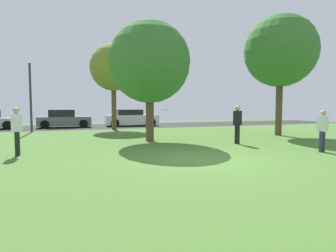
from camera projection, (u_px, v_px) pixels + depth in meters
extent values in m
plane|color=#47702D|center=(202.00, 159.00, 8.96)|extent=(44.00, 44.00, 0.00)
cube|color=#28282B|center=(120.00, 126.00, 24.03)|extent=(44.00, 6.40, 0.01)
cylinder|color=brown|center=(279.00, 107.00, 16.23)|extent=(0.38, 0.38, 3.28)
sphere|color=#38702D|center=(280.00, 51.00, 16.00)|extent=(4.12, 4.12, 4.12)
cylinder|color=brown|center=(114.00, 107.00, 20.41)|extent=(0.35, 0.35, 3.26)
sphere|color=olive|center=(113.00, 67.00, 20.20)|extent=(3.37, 3.37, 3.37)
cylinder|color=brown|center=(150.00, 116.00, 13.62)|extent=(0.40, 0.40, 2.44)
sphere|color=#38702D|center=(150.00, 62.00, 13.43)|extent=(3.95, 3.95, 3.95)
cylinder|color=black|center=(18.00, 143.00, 9.69)|extent=(0.14, 0.14, 0.83)
cylinder|color=black|center=(17.00, 144.00, 9.54)|extent=(0.14, 0.14, 0.83)
cube|color=silver|center=(17.00, 123.00, 9.56)|extent=(0.32, 0.22, 0.62)
sphere|color=tan|center=(16.00, 110.00, 9.53)|extent=(0.22, 0.22, 0.22)
cylinder|color=black|center=(238.00, 135.00, 12.52)|extent=(0.14, 0.14, 0.86)
cylinder|color=black|center=(236.00, 134.00, 12.67)|extent=(0.14, 0.14, 0.86)
cube|color=black|center=(237.00, 118.00, 12.55)|extent=(0.32, 0.22, 0.64)
sphere|color=tan|center=(238.00, 108.00, 12.51)|extent=(0.23, 0.23, 0.23)
cylinder|color=#2D334C|center=(321.00, 142.00, 10.33)|extent=(0.14, 0.14, 0.77)
cylinder|color=#2D334C|center=(323.00, 142.00, 10.42)|extent=(0.14, 0.14, 0.77)
cube|color=silver|center=(323.00, 124.00, 10.33)|extent=(0.30, 0.37, 0.58)
sphere|color=tan|center=(323.00, 113.00, 10.30)|extent=(0.21, 0.21, 0.21)
cylinder|color=#2DB2E0|center=(166.00, 110.00, 11.36)|extent=(0.32, 0.32, 0.03)
cylinder|color=black|center=(12.00, 124.00, 21.92)|extent=(0.64, 0.22, 0.64)
cylinder|color=black|center=(7.00, 125.00, 20.23)|extent=(0.64, 0.22, 0.64)
cube|color=slate|center=(65.00, 121.00, 22.36)|extent=(4.03, 1.74, 0.72)
cube|color=black|center=(62.00, 113.00, 22.25)|extent=(1.94, 1.53, 0.56)
cylinder|color=black|center=(83.00, 122.00, 23.66)|extent=(0.64, 0.22, 0.64)
cylinder|color=black|center=(84.00, 124.00, 22.02)|extent=(0.64, 0.22, 0.64)
cylinder|color=black|center=(47.00, 123.00, 22.73)|extent=(0.64, 0.22, 0.64)
cylinder|color=black|center=(45.00, 124.00, 21.09)|extent=(0.64, 0.22, 0.64)
cube|color=white|center=(132.00, 119.00, 24.28)|extent=(4.50, 1.74, 0.80)
cube|color=black|center=(129.00, 112.00, 24.16)|extent=(2.16, 1.53, 0.46)
cylinder|color=black|center=(147.00, 121.00, 25.63)|extent=(0.64, 0.22, 0.64)
cylinder|color=black|center=(152.00, 122.00, 24.00)|extent=(0.64, 0.22, 0.64)
cylinder|color=black|center=(112.00, 122.00, 24.60)|extent=(0.64, 0.22, 0.64)
cylinder|color=black|center=(115.00, 123.00, 22.97)|extent=(0.64, 0.22, 0.64)
cylinder|color=#2D2D33|center=(31.00, 98.00, 18.18)|extent=(0.14, 0.14, 4.50)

